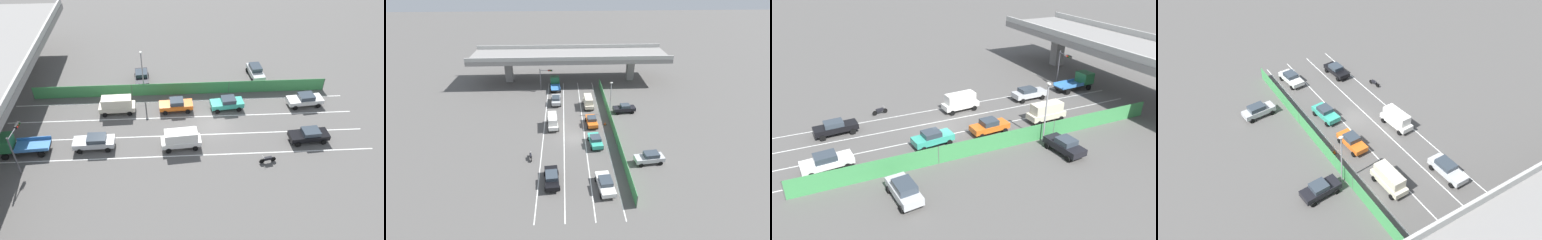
{
  "view_description": "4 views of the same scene",
  "coord_description": "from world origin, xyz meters",
  "views": [
    {
      "loc": [
        -35.98,
        4.67,
        30.5
      ],
      "look_at": [
        -0.69,
        2.72,
        1.48
      ],
      "focal_mm": 35.56,
      "sensor_mm": 36.0,
      "label": 1
    },
    {
      "loc": [
        -1.43,
        -41.16,
        25.77
      ],
      "look_at": [
        0.7,
        1.99,
        2.47
      ],
      "focal_mm": 27.13,
      "sensor_mm": 36.0,
      "label": 2
    },
    {
      "loc": [
        33.89,
        -12.43,
        18.27
      ],
      "look_at": [
        1.76,
        2.18,
        1.41
      ],
      "focal_mm": 33.24,
      "sensor_mm": 36.0,
      "label": 3
    },
    {
      "loc": [
        21.73,
        34.27,
        31.64
      ],
      "look_at": [
        1.97,
        1.97,
        1.84
      ],
      "focal_mm": 36.08,
      "sensor_mm": 36.0,
      "label": 4
    }
  ],
  "objects": [
    {
      "name": "green_fence",
      "position": [
        6.81,
        3.87,
        0.92
      ],
      "size": [
        0.1,
        39.85,
        1.83
      ],
      "color": "#3D8E4C",
      "rests_on": "ground"
    },
    {
      "name": "lane_line_mid_left",
      "position": [
        -1.75,
        3.87,
        0.0
      ],
      "size": [
        0.14,
        43.75,
        0.01
      ],
      "primitive_type": "cube",
      "color": "silver",
      "rests_on": "ground"
    },
    {
      "name": "traffic_cone",
      "position": [
        5.73,
        4.5,
        0.26
      ],
      "size": [
        0.47,
        0.47,
        0.56
      ],
      "color": "orange",
      "rests_on": "ground"
    },
    {
      "name": "car_hatchback_white",
      "position": [
        3.51,
        -12.43,
        0.89
      ],
      "size": [
        2.42,
        4.79,
        1.62
      ],
      "color": "silver",
      "rests_on": "ground"
    },
    {
      "name": "traffic_light",
      "position": [
        -5.92,
        21.49,
        3.6
      ],
      "size": [
        2.89,
        0.63,
        5.09
      ],
      "color": "#47474C",
      "rests_on": "ground"
    },
    {
      "name": "lane_line_left_edge",
      "position": [
        -5.24,
        3.87,
        0.0
      ],
      "size": [
        0.14,
        43.75,
        0.01
      ],
      "primitive_type": "cube",
      "color": "silver",
      "rests_on": "ground"
    },
    {
      "name": "lane_line_right_edge",
      "position": [
        5.24,
        3.87,
        0.0
      ],
      "size": [
        0.14,
        43.75,
        0.01
      ],
      "primitive_type": "cube",
      "color": "silver",
      "rests_on": "ground"
    },
    {
      "name": "flatbed_truck_blue",
      "position": [
        -3.67,
        23.01,
        1.24
      ],
      "size": [
        2.6,
        5.85,
        2.4
      ],
      "color": "black",
      "rests_on": "ground"
    },
    {
      "name": "elevated_overpass",
      "position": [
        0.0,
        27.75,
        6.03
      ],
      "size": [
        46.84,
        11.39,
        7.55
      ],
      "color": "gray",
      "rests_on": "ground"
    },
    {
      "name": "car_sedan_silver",
      "position": [
        -3.29,
        14.08,
        0.93
      ],
      "size": [
        2.08,
        4.71,
        1.66
      ],
      "color": "#B7BABC",
      "rests_on": "ground"
    },
    {
      "name": "parked_sedan_dark",
      "position": [
        10.13,
        9.33,
        0.91
      ],
      "size": [
        4.42,
        2.33,
        1.66
      ],
      "color": "black",
      "rests_on": "ground"
    },
    {
      "name": "car_taxi_teal",
      "position": [
        3.28,
        -2.07,
        0.91
      ],
      "size": [
        2.34,
        4.41,
        1.66
      ],
      "color": "teal",
      "rests_on": "ground"
    },
    {
      "name": "car_taxi_orange",
      "position": [
        3.28,
        4.56,
        0.9
      ],
      "size": [
        2.16,
        4.41,
        1.66
      ],
      "color": "orange",
      "rests_on": "ground"
    },
    {
      "name": "car_van_white",
      "position": [
        -3.7,
        4.15,
        1.29
      ],
      "size": [
        2.23,
        4.69,
        2.29
      ],
      "color": "silver",
      "rests_on": "ground"
    },
    {
      "name": "parked_wagon_silver",
      "position": [
        10.71,
        -7.18,
        0.95
      ],
      "size": [
        4.44,
        2.32,
        1.74
      ],
      "color": "#B2B5B7",
      "rests_on": "ground"
    },
    {
      "name": "car_van_cream",
      "position": [
        3.27,
        12.13,
        1.28
      ],
      "size": [
        2.05,
        4.63,
        2.27
      ],
      "color": "beige",
      "rests_on": "ground"
    },
    {
      "name": "motorcycle",
      "position": [
        -6.75,
        -5.35,
        0.46
      ],
      "size": [
        0.65,
        1.93,
        0.93
      ],
      "color": "black",
      "rests_on": "ground"
    },
    {
      "name": "car_sedan_black",
      "position": [
        -3.43,
        -10.91,
        0.88
      ],
      "size": [
        2.3,
        4.76,
        1.59
      ],
      "color": "black",
      "rests_on": "ground"
    },
    {
      "name": "ground_plane",
      "position": [
        0.0,
        0.0,
        0.0
      ],
      "size": [
        300.0,
        300.0,
        0.0
      ],
      "primitive_type": "plane",
      "color": "#565451"
    },
    {
      "name": "street_lamp",
      "position": [
        7.23,
        8.88,
        4.02
      ],
      "size": [
        0.6,
        0.36,
        6.56
      ],
      "color": "gray",
      "rests_on": "ground"
    },
    {
      "name": "lane_line_mid_right",
      "position": [
        1.75,
        3.87,
        0.0
      ],
      "size": [
        0.14,
        43.75,
        0.01
      ],
      "primitive_type": "cube",
      "color": "silver",
      "rests_on": "ground"
    }
  ]
}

